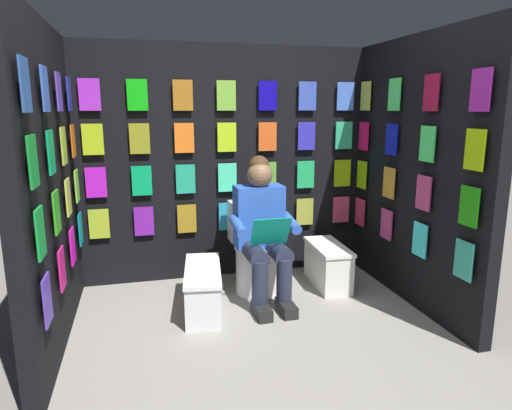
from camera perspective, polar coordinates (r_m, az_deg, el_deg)
ground_plane at (r=2.85m, az=3.98°, el=-21.39°), size 30.00×30.00×0.00m
display_wall_back at (r=4.23m, az=-3.85°, el=5.21°), size 2.73×0.14×2.13m
display_wall_left at (r=3.85m, az=19.41°, el=3.86°), size 0.14×1.83×2.13m
display_wall_right at (r=3.26m, az=-24.73°, el=2.06°), size 0.14×1.83×2.13m
toilet at (r=3.99m, az=-0.07°, el=-6.08°), size 0.41×0.56×0.77m
person_reading at (r=3.70m, az=0.85°, el=-3.11°), size 0.53×0.69×1.19m
comic_longbox_near at (r=4.16m, az=9.01°, el=-7.46°), size 0.30×0.63×0.38m
comic_longbox_far at (r=3.65m, az=-6.67°, el=-10.45°), size 0.38×0.80×0.35m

